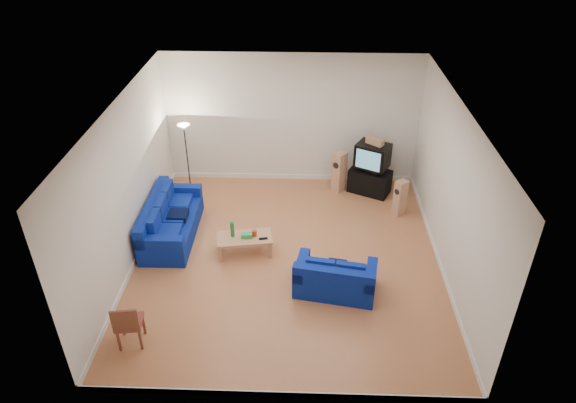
{
  "coord_description": "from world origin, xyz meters",
  "views": [
    {
      "loc": [
        0.29,
        -8.07,
        6.43
      ],
      "look_at": [
        0.0,
        0.4,
        1.1
      ],
      "focal_mm": 32.0,
      "sensor_mm": 36.0,
      "label": 1
    }
  ],
  "objects_px": {
    "coffee_table": "(245,239)",
    "sofa_loveseat": "(335,280)",
    "television": "(373,156)",
    "tv_stand": "(370,181)",
    "sofa_three_seat": "(169,223)"
  },
  "relations": [
    {
      "from": "coffee_table",
      "to": "tv_stand",
      "type": "height_order",
      "value": "tv_stand"
    },
    {
      "from": "sofa_three_seat",
      "to": "coffee_table",
      "type": "height_order",
      "value": "sofa_three_seat"
    },
    {
      "from": "sofa_loveseat",
      "to": "tv_stand",
      "type": "xyz_separation_m",
      "value": [
        0.98,
        3.6,
        0.02
      ]
    },
    {
      "from": "sofa_three_seat",
      "to": "television",
      "type": "height_order",
      "value": "television"
    },
    {
      "from": "coffee_table",
      "to": "television",
      "type": "xyz_separation_m",
      "value": [
        2.76,
        2.5,
        0.63
      ]
    },
    {
      "from": "sofa_loveseat",
      "to": "television",
      "type": "bearing_deg",
      "value": 84.67
    },
    {
      "from": "coffee_table",
      "to": "television",
      "type": "height_order",
      "value": "television"
    },
    {
      "from": "coffee_table",
      "to": "television",
      "type": "bearing_deg",
      "value": 42.25
    },
    {
      "from": "sofa_loveseat",
      "to": "coffee_table",
      "type": "relative_size",
      "value": 1.36
    },
    {
      "from": "tv_stand",
      "to": "television",
      "type": "xyz_separation_m",
      "value": [
        0.01,
        0.01,
        0.68
      ]
    },
    {
      "from": "coffee_table",
      "to": "tv_stand",
      "type": "xyz_separation_m",
      "value": [
        2.74,
        2.5,
        -0.05
      ]
    },
    {
      "from": "sofa_loveseat",
      "to": "tv_stand",
      "type": "height_order",
      "value": "sofa_loveseat"
    },
    {
      "from": "sofa_three_seat",
      "to": "television",
      "type": "distance_m",
      "value": 4.87
    },
    {
      "from": "tv_stand",
      "to": "television",
      "type": "height_order",
      "value": "television"
    },
    {
      "from": "coffee_table",
      "to": "sofa_loveseat",
      "type": "bearing_deg",
      "value": -32.06
    }
  ]
}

